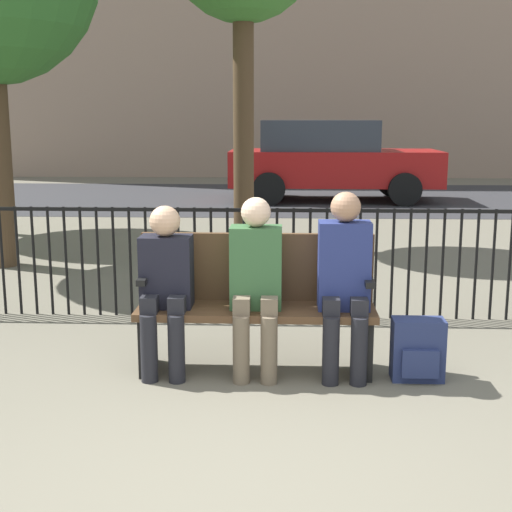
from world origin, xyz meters
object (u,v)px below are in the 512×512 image
(seated_person_0, at_px, (166,281))
(seated_person_1, at_px, (256,278))
(seated_person_2, at_px, (344,276))
(parked_car_0, at_px, (330,159))
(park_bench, at_px, (256,299))
(backpack, at_px, (418,350))

(seated_person_0, xyz_separation_m, seated_person_1, (0.60, 0.00, 0.03))
(seated_person_1, distance_m, seated_person_2, 0.58)
(seated_person_1, bearing_deg, parked_car_0, 83.94)
(seated_person_2, bearing_deg, parked_car_0, 87.22)
(park_bench, height_order, seated_person_2, seated_person_2)
(seated_person_1, relative_size, backpack, 2.90)
(seated_person_0, bearing_deg, seated_person_2, 0.28)
(park_bench, relative_size, parked_car_0, 0.38)
(seated_person_1, height_order, backpack, seated_person_1)
(seated_person_2, bearing_deg, seated_person_1, -179.79)
(seated_person_0, distance_m, seated_person_2, 1.18)
(park_bench, xyz_separation_m, seated_person_2, (0.58, -0.13, 0.19))
(seated_person_2, relative_size, backpack, 3.00)
(seated_person_2, distance_m, parked_car_0, 10.03)
(seated_person_0, height_order, parked_car_0, parked_car_0)
(seated_person_0, height_order, seated_person_1, seated_person_1)
(backpack, bearing_deg, seated_person_1, 176.63)
(backpack, distance_m, parked_car_0, 10.11)
(park_bench, relative_size, backpack, 3.88)
(park_bench, height_order, seated_person_1, seated_person_1)
(seated_person_1, bearing_deg, seated_person_0, -179.65)
(parked_car_0, bearing_deg, seated_person_0, -99.43)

